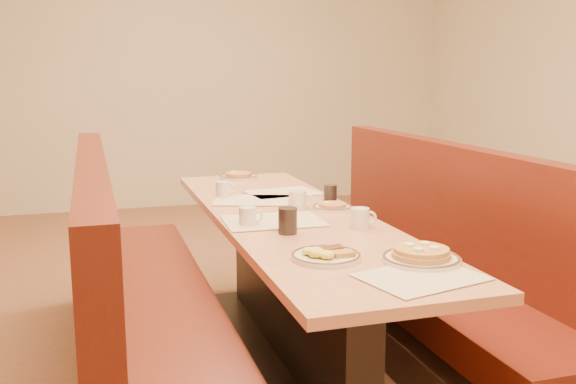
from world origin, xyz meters
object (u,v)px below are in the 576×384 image
object	(u,v)px
coffee_mug_c	(298,200)
soda_tumbler_near	(288,221)
coffee_mug_a	(361,218)
soda_tumbler_mid	(330,194)
booth_right	(426,279)
pancake_plate	(421,256)
booth_left	(136,310)
coffee_mug_b	(248,216)
diner_table	(291,291)
eggs_plate	(326,255)
coffee_mug_d	(224,189)

from	to	relation	value
coffee_mug_c	soda_tumbler_near	size ratio (longest dim) A/B	1.07
coffee_mug_a	soda_tumbler_mid	world-z (taller)	soda_tumbler_mid
booth_right	soda_tumbler_near	size ratio (longest dim) A/B	22.80
pancake_plate	soda_tumbler_mid	distance (m)	1.09
booth_left	soda_tumbler_near	distance (m)	0.83
coffee_mug_a	coffee_mug_b	distance (m)	0.49
diner_table	coffee_mug_c	world-z (taller)	coffee_mug_c
eggs_plate	coffee_mug_c	distance (m)	0.87
booth_left	eggs_plate	size ratio (longest dim) A/B	9.81
eggs_plate	coffee_mug_c	xyz separation A→B (m)	(0.18, 0.85, 0.03)
coffee_mug_b	coffee_mug_d	bearing A→B (deg)	102.51
soda_tumbler_mid	booth_right	bearing A→B (deg)	-25.50
booth_right	coffee_mug_c	world-z (taller)	booth_right
booth_left	coffee_mug_d	world-z (taller)	booth_left
soda_tumbler_near	booth_left	bearing A→B (deg)	151.23
diner_table	coffee_mug_b	size ratio (longest dim) A/B	23.46
soda_tumbler_near	coffee_mug_a	bearing A→B (deg)	-0.43
eggs_plate	coffee_mug_c	bearing A→B (deg)	78.33
pancake_plate	soda_tumbler_near	world-z (taller)	soda_tumbler_near
coffee_mug_b	booth_left	bearing A→B (deg)	178.24
coffee_mug_d	soda_tumbler_near	distance (m)	0.87
booth_right	soda_tumbler_mid	xyz separation A→B (m)	(-0.45, 0.22, 0.44)
eggs_plate	soda_tumbler_mid	world-z (taller)	soda_tumbler_mid
eggs_plate	coffee_mug_d	distance (m)	1.27
diner_table	booth_left	size ratio (longest dim) A/B	1.00
eggs_plate	coffee_mug_a	world-z (taller)	coffee_mug_a
coffee_mug_a	coffee_mug_d	distance (m)	0.97
coffee_mug_a	coffee_mug_d	world-z (taller)	coffee_mug_a
booth_right	pancake_plate	distance (m)	1.09
coffee_mug_a	coffee_mug_d	xyz separation A→B (m)	(-0.42, 0.87, -0.00)
pancake_plate	diner_table	bearing A→B (deg)	103.41
pancake_plate	eggs_plate	distance (m)	0.34
diner_table	soda_tumbler_near	size ratio (longest dim) A/B	22.80
booth_left	diner_table	bearing A→B (deg)	0.00
pancake_plate	coffee_mug_a	distance (m)	0.53
booth_right	coffee_mug_a	bearing A→B (deg)	-147.33
coffee_mug_c	soda_tumbler_near	world-z (taller)	soda_tumbler_near
pancake_plate	eggs_plate	size ratio (longest dim) A/B	1.09
coffee_mug_a	soda_tumbler_mid	xyz separation A→B (m)	(0.07, 0.55, 0.00)
pancake_plate	coffee_mug_c	xyz separation A→B (m)	(-0.13, 0.98, 0.03)
soda_tumbler_mid	eggs_plate	bearing A→B (deg)	-111.87
soda_tumbler_near	soda_tumbler_mid	size ratio (longest dim) A/B	1.17
diner_table	soda_tumbler_mid	distance (m)	0.55
diner_table	booth_right	distance (m)	0.73
diner_table	soda_tumbler_mid	bearing A→B (deg)	37.87
coffee_mug_d	coffee_mug_a	bearing A→B (deg)	-82.03
coffee_mug_d	soda_tumbler_near	bearing A→B (deg)	-101.72
booth_left	eggs_plate	bearing A→B (deg)	-49.45
eggs_plate	coffee_mug_a	xyz separation A→B (m)	(0.31, 0.40, 0.03)
eggs_plate	coffee_mug_b	size ratio (longest dim) A/B	2.39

